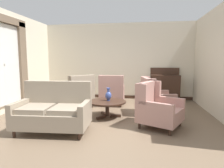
{
  "coord_description": "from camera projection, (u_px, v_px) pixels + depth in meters",
  "views": [
    {
      "loc": [
        0.93,
        -4.48,
        1.5
      ],
      "look_at": [
        0.15,
        0.66,
        0.86
      ],
      "focal_mm": 31.06,
      "sensor_mm": 36.0,
      "label": 1
    }
  ],
  "objects": [
    {
      "name": "ground",
      "position": [
        102.0,
        122.0,
        4.72
      ],
      "size": [
        8.74,
        8.74,
        0.0
      ],
      "primitive_type": "plane",
      "color": "brown"
    },
    {
      "name": "wall_back",
      "position": [
        117.0,
        61.0,
        7.61
      ],
      "size": [
        5.98,
        0.08,
        2.92
      ],
      "primitive_type": "cube",
      "color": "beige",
      "rests_on": "ground"
    },
    {
      "name": "wall_left",
      "position": [
        14.0,
        62.0,
        5.89
      ],
      "size": [
        0.08,
        4.37,
        2.92
      ],
      "primitive_type": "cube",
      "color": "beige",
      "rests_on": "ground"
    },
    {
      "name": "wall_right",
      "position": [
        218.0,
        62.0,
        5.03
      ],
      "size": [
        0.08,
        4.37,
        2.92
      ],
      "primitive_type": "cube",
      "color": "beige",
      "rests_on": "ground"
    },
    {
      "name": "baseboard_back",
      "position": [
        117.0,
        97.0,
        7.72
      ],
      "size": [
        5.82,
        0.03,
        0.12
      ],
      "primitive_type": "cube",
      "color": "#382319",
      "rests_on": "ground"
    },
    {
      "name": "window_with_curtains",
      "position": [
        4.0,
        59.0,
        5.33
      ],
      "size": [
        0.12,
        1.94,
        2.55
      ],
      "color": "silver"
    },
    {
      "name": "coffee_table",
      "position": [
        107.0,
        103.0,
        5.09
      ],
      "size": [
        0.99,
        0.99,
        0.44
      ],
      "color": "#382319",
      "rests_on": "ground"
    },
    {
      "name": "porcelain_vase",
      "position": [
        108.0,
        95.0,
        5.12
      ],
      "size": [
        0.16,
        0.16,
        0.34
      ],
      "color": "#384C93",
      "rests_on": "coffee_table"
    },
    {
      "name": "settee",
      "position": [
        54.0,
        112.0,
        4.09
      ],
      "size": [
        1.55,
        0.93,
        1.04
      ],
      "rotation": [
        0.0,
        0.0,
        0.06
      ],
      "color": "gray",
      "rests_on": "ground"
    },
    {
      "name": "armchair_foreground_right",
      "position": [
        155.0,
        99.0,
        5.41
      ],
      "size": [
        0.97,
        0.94,
        1.03
      ],
      "rotation": [
        0.0,
        0.0,
        1.76
      ],
      "color": "tan",
      "rests_on": "ground"
    },
    {
      "name": "armchair_back_corner",
      "position": [
        79.0,
        94.0,
        6.13
      ],
      "size": [
        1.15,
        1.15,
        1.04
      ],
      "rotation": [
        0.0,
        0.0,
        3.92
      ],
      "color": "gray",
      "rests_on": "ground"
    },
    {
      "name": "armchair_near_window",
      "position": [
        112.0,
        92.0,
        6.43
      ],
      "size": [
        0.81,
        0.81,
        1.02
      ],
      "rotation": [
        0.0,
        0.0,
        3.17
      ],
      "color": "tan",
      "rests_on": "ground"
    },
    {
      "name": "armchair_near_sideboard",
      "position": [
        157.0,
        108.0,
        4.35
      ],
      "size": [
        1.13,
        1.13,
        1.0
      ],
      "rotation": [
        0.0,
        0.0,
        7.38
      ],
      "color": "tan",
      "rests_on": "ground"
    },
    {
      "name": "sideboard",
      "position": [
        165.0,
        86.0,
        7.16
      ],
      "size": [
        1.05,
        0.39,
        1.22
      ],
      "color": "#382319",
      "rests_on": "ground"
    }
  ]
}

